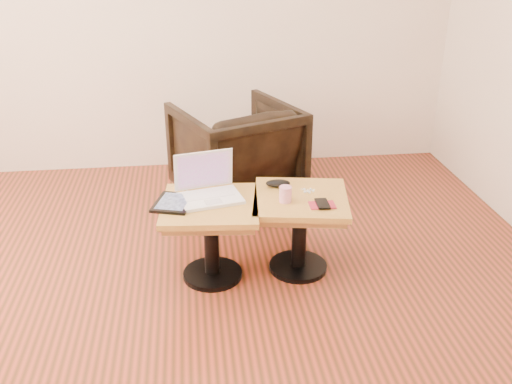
{
  "coord_description": "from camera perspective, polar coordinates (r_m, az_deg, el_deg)",
  "views": [
    {
      "loc": [
        0.13,
        -2.29,
        1.83
      ],
      "look_at": [
        0.47,
        0.5,
        0.52
      ],
      "focal_mm": 40.0,
      "sensor_mm": 36.0,
      "label": 1
    }
  ],
  "objects": [
    {
      "name": "side_table_left",
      "position": [
        3.15,
        -4.56,
        -2.99
      ],
      "size": [
        0.56,
        0.56,
        0.47
      ],
      "rotation": [
        0.0,
        0.0,
        -0.09
      ],
      "color": "black",
      "rests_on": "ground"
    },
    {
      "name": "earbuds_tangle",
      "position": [
        3.23,
        5.26,
        0.13
      ],
      "size": [
        0.07,
        0.06,
        0.01
      ],
      "color": "white",
      "rests_on": "side_table_right"
    },
    {
      "name": "armchair",
      "position": [
        4.09,
        -1.99,
        3.92
      ],
      "size": [
        1.01,
        1.03,
        0.72
      ],
      "primitive_type": "imported",
      "rotation": [
        0.0,
        0.0,
        3.54
      ],
      "color": "black",
      "rests_on": "ground"
    },
    {
      "name": "striped_cup",
      "position": [
        3.09,
        2.96,
        -0.22
      ],
      "size": [
        0.09,
        0.09,
        0.09
      ],
      "primitive_type": "cylinder",
      "rotation": [
        0.0,
        0.0,
        -0.45
      ],
      "color": "#C52F6D",
      "rests_on": "side_table_right"
    },
    {
      "name": "tablet",
      "position": [
        3.1,
        -8.22,
        -1.07
      ],
      "size": [
        0.26,
        0.29,
        0.02
      ],
      "rotation": [
        0.0,
        0.0,
        -0.29
      ],
      "color": "black",
      "rests_on": "side_table_left"
    },
    {
      "name": "laptop",
      "position": [
        3.15,
        -4.82,
        0.32
      ],
      "size": [
        0.38,
        0.32,
        0.24
      ],
      "rotation": [
        0.0,
        0.0,
        0.22
      ],
      "color": "white",
      "rests_on": "side_table_left"
    },
    {
      "name": "charging_adapter",
      "position": [
        3.27,
        -7.41,
        0.49
      ],
      "size": [
        0.06,
        0.06,
        0.02
      ],
      "primitive_type": "cube",
      "rotation": [
        0.0,
        0.0,
        -0.52
      ],
      "color": "white",
      "rests_on": "side_table_left"
    },
    {
      "name": "glasses_case",
      "position": [
        3.27,
        2.21,
        0.87
      ],
      "size": [
        0.15,
        0.08,
        0.04
      ],
      "primitive_type": "ellipsoid",
      "rotation": [
        0.0,
        0.0,
        -0.1
      ],
      "color": "black",
      "rests_on": "side_table_right"
    },
    {
      "name": "room_shell",
      "position": [
        2.34,
        -10.24,
        12.83
      ],
      "size": [
        4.52,
        4.52,
        2.71
      ],
      "color": "#492814",
      "rests_on": "ground"
    },
    {
      "name": "phone_on_sleeve",
      "position": [
        3.08,
        6.65,
        -1.23
      ],
      "size": [
        0.14,
        0.12,
        0.02
      ],
      "rotation": [
        0.0,
        0.0,
        -0.02
      ],
      "color": "maroon",
      "rests_on": "side_table_right"
    },
    {
      "name": "side_table_right",
      "position": [
        3.22,
        4.41,
        -2.32
      ],
      "size": [
        0.6,
        0.6,
        0.47
      ],
      "rotation": [
        0.0,
        0.0,
        -0.17
      ],
      "color": "black",
      "rests_on": "ground"
    }
  ]
}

